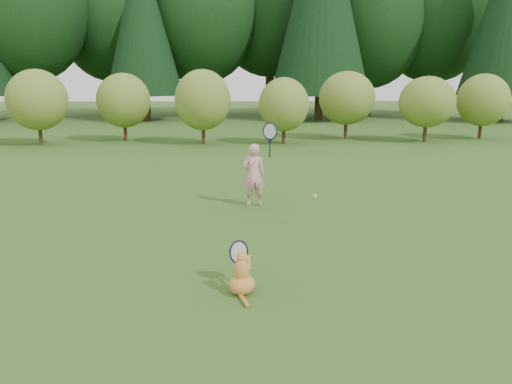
{
  "coord_description": "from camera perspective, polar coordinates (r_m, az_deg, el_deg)",
  "views": [
    {
      "loc": [
        -0.13,
        -6.95,
        2.47
      ],
      "look_at": [
        0.2,
        0.8,
        0.7
      ],
      "focal_mm": 35.0,
      "sensor_mm": 36.0,
      "label": 1
    }
  ],
  "objects": [
    {
      "name": "ground",
      "position": [
        7.38,
        -1.29,
        -6.71
      ],
      "size": [
        100.0,
        100.0,
        0.0
      ],
      "primitive_type": "plane",
      "color": "#284D15",
      "rests_on": "ground"
    },
    {
      "name": "shrub_row",
      "position": [
        19.98,
        -2.11,
        9.76
      ],
      "size": [
        28.0,
        3.0,
        2.8
      ],
      "primitive_type": null,
      "color": "olive",
      "rests_on": "ground"
    },
    {
      "name": "child",
      "position": [
        9.79,
        -0.22,
        2.13
      ],
      "size": [
        0.7,
        0.41,
        1.86
      ],
      "rotation": [
        0.0,
        0.0,
        3.29
      ],
      "color": "pink",
      "rests_on": "ground"
    },
    {
      "name": "cat",
      "position": [
        5.91,
        -1.64,
        -9.03
      ],
      "size": [
        0.42,
        0.71,
        0.71
      ],
      "rotation": [
        0.0,
        0.0,
        -0.18
      ],
      "color": "#CC6A27",
      "rests_on": "ground"
    },
    {
      "name": "tennis_ball",
      "position": [
        8.37,
        6.76,
        -0.47
      ],
      "size": [
        0.08,
        0.08,
        0.08
      ],
      "color": "yellow",
      "rests_on": "ground"
    }
  ]
}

